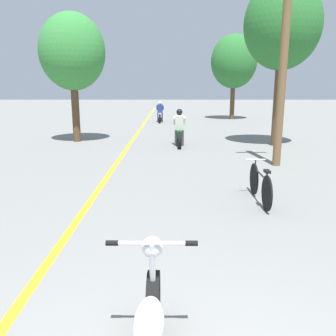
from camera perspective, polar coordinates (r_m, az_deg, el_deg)
lane_stripe_center at (r=14.69m, az=-6.25°, el=3.69°), size 0.14×48.00×0.01m
utility_pole at (r=11.15m, az=18.04°, el=16.25°), size 1.10×0.24×6.06m
roadside_tree_right_near at (r=15.14m, az=17.90°, el=20.91°), size 2.93×2.64×6.32m
roadside_tree_right_far at (r=26.41m, az=10.53°, el=16.42°), size 3.22×2.90×5.88m
roadside_tree_left at (r=15.98m, az=-15.11°, el=17.45°), size 2.73×2.46×5.32m
motorcycle_rider_lead at (r=14.40m, az=1.82°, el=5.81°), size 0.50×2.08×1.48m
motorcycle_rider_far at (r=23.87m, az=-1.28°, el=8.64°), size 0.50×2.08×1.39m
bicycle_parked at (r=7.65m, az=14.56°, el=-2.56°), size 0.44×1.79×0.82m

